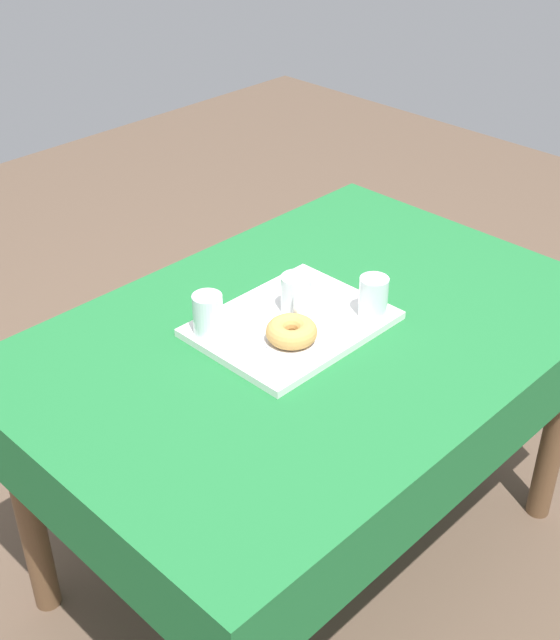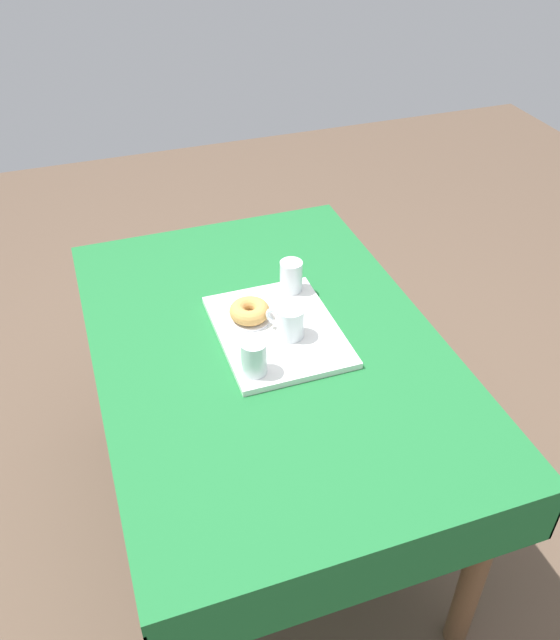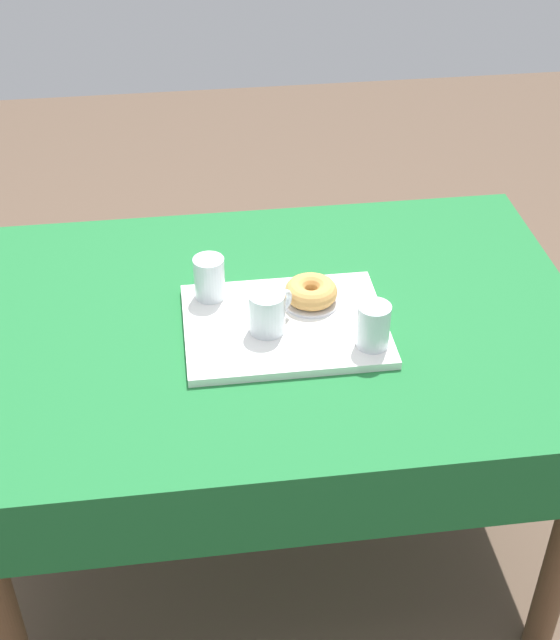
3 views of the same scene
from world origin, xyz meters
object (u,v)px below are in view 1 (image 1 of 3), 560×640
(dining_table, at_px, (312,363))
(donut_plate_left, at_px, (291,341))
(water_glass_far, at_px, (373,298))
(water_glass_near, at_px, (208,316))
(tea_mug_left, at_px, (297,295))
(sugar_donut_left, at_px, (292,331))
(serving_tray, at_px, (292,324))

(dining_table, height_order, donut_plate_left, donut_plate_left)
(water_glass_far, bearing_deg, water_glass_near, 145.82)
(tea_mug_left, bearing_deg, sugar_donut_left, -141.46)
(donut_plate_left, bearing_deg, dining_table, 13.09)
(dining_table, relative_size, serving_tray, 3.24)
(water_glass_near, xyz_separation_m, donut_plate_left, (0.10, -0.15, -0.04))
(serving_tray, xyz_separation_m, water_glass_far, (0.14, -0.11, 0.05))
(tea_mug_left, distance_m, water_glass_near, 0.21)
(tea_mug_left, height_order, donut_plate_left, tea_mug_left)
(serving_tray, distance_m, sugar_donut_left, 0.09)
(tea_mug_left, xyz_separation_m, water_glass_near, (-0.20, 0.07, 0.00))
(water_glass_far, bearing_deg, donut_plate_left, 166.00)
(dining_table, xyz_separation_m, sugar_donut_left, (-0.09, -0.02, 0.14))
(serving_tray, xyz_separation_m, donut_plate_left, (-0.06, -0.06, 0.01))
(dining_table, relative_size, donut_plate_left, 11.43)
(donut_plate_left, bearing_deg, sugar_donut_left, 0.00)
(serving_tray, bearing_deg, tea_mug_left, 29.06)
(dining_table, distance_m, sugar_donut_left, 0.17)
(dining_table, bearing_deg, tea_mug_left, 80.57)
(tea_mug_left, xyz_separation_m, donut_plate_left, (-0.10, -0.08, -0.04))
(tea_mug_left, height_order, water_glass_near, water_glass_near)
(dining_table, height_order, tea_mug_left, tea_mug_left)
(dining_table, relative_size, water_glass_near, 14.31)
(water_glass_near, bearing_deg, serving_tray, -31.00)
(water_glass_far, height_order, donut_plate_left, water_glass_far)
(water_glass_near, height_order, sugar_donut_left, water_glass_near)
(tea_mug_left, distance_m, sugar_donut_left, 0.13)
(serving_tray, relative_size, tea_mug_left, 4.29)
(serving_tray, xyz_separation_m, sugar_donut_left, (-0.06, -0.06, 0.04))
(dining_table, bearing_deg, serving_tray, 126.44)
(water_glass_far, bearing_deg, sugar_donut_left, 166.00)
(tea_mug_left, distance_m, donut_plate_left, 0.13)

